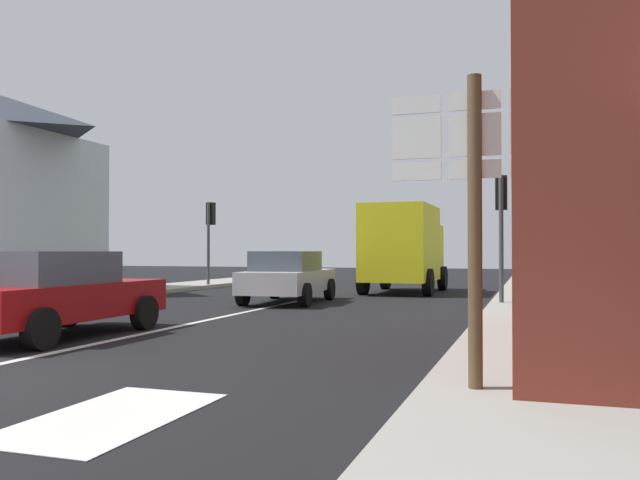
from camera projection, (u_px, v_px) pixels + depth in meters
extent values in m
plane|color=black|center=(271.00, 307.00, 17.15)|extent=(80.00, 80.00, 0.00)
cube|color=gray|center=(539.00, 320.00, 13.16)|extent=(2.40, 44.00, 0.14)
cube|color=gray|center=(11.00, 304.00, 17.34)|extent=(2.40, 44.00, 0.14)
cube|color=silver|center=(197.00, 322.00, 13.35)|extent=(0.16, 12.00, 0.01)
cube|color=silver|center=(111.00, 416.00, 5.76)|extent=(1.20, 2.20, 0.01)
cube|color=silver|center=(32.00, 278.00, 26.79)|extent=(4.99, 1.20, 0.70)
cube|color=maroon|center=(56.00, 301.00, 11.19)|extent=(1.75, 4.20, 0.60)
cube|color=#47515B|center=(46.00, 268.00, 10.96)|extent=(1.55, 2.10, 0.55)
cylinder|color=black|center=(67.00, 310.00, 12.74)|extent=(0.22, 0.64, 0.64)
cylinder|color=black|center=(144.00, 313.00, 12.19)|extent=(0.22, 0.64, 0.64)
cylinder|color=black|center=(41.00, 329.00, 9.63)|extent=(0.22, 0.64, 0.64)
cube|color=#B7BABF|center=(289.00, 281.00, 18.60)|extent=(2.01, 4.30, 0.60)
cube|color=#47515B|center=(286.00, 261.00, 18.37)|extent=(1.68, 2.19, 0.55)
cylinder|color=black|center=(275.00, 288.00, 20.12)|extent=(0.26, 0.65, 0.64)
cylinder|color=black|center=(330.00, 289.00, 19.68)|extent=(0.26, 0.65, 0.64)
cylinder|color=black|center=(243.00, 294.00, 17.51)|extent=(0.26, 0.65, 0.64)
cylinder|color=black|center=(305.00, 295.00, 17.07)|extent=(0.26, 0.65, 0.64)
cube|color=yellow|center=(401.00, 243.00, 22.51)|extent=(2.22, 3.71, 2.60)
cube|color=yellow|center=(414.00, 252.00, 24.87)|extent=(2.10, 1.31, 2.00)
cube|color=#47515B|center=(414.00, 231.00, 24.93)|extent=(1.76, 0.11, 0.70)
cylinder|color=black|center=(385.00, 278.00, 25.16)|extent=(0.29, 0.90, 0.90)
cylinder|color=black|center=(443.00, 278.00, 24.46)|extent=(0.29, 0.90, 0.90)
cylinder|color=black|center=(363.00, 281.00, 21.93)|extent=(0.29, 0.90, 0.90)
cylinder|color=black|center=(428.00, 282.00, 21.23)|extent=(0.29, 0.90, 0.90)
cylinder|color=brown|center=(475.00, 238.00, 6.34)|extent=(0.14, 0.14, 3.20)
cube|color=white|center=(416.00, 105.00, 6.59)|extent=(0.50, 0.03, 0.18)
cube|color=black|center=(417.00, 105.00, 6.61)|extent=(0.43, 0.01, 0.13)
cube|color=white|center=(416.00, 138.00, 6.58)|extent=(0.50, 0.03, 0.42)
cube|color=black|center=(417.00, 138.00, 6.60)|extent=(0.43, 0.01, 0.32)
cube|color=white|center=(416.00, 172.00, 6.58)|extent=(0.50, 0.03, 0.18)
cube|color=black|center=(417.00, 172.00, 6.59)|extent=(0.43, 0.01, 0.13)
cube|color=white|center=(475.00, 101.00, 6.41)|extent=(0.50, 0.03, 0.18)
cube|color=black|center=(475.00, 101.00, 6.43)|extent=(0.43, 0.01, 0.13)
cube|color=white|center=(475.00, 135.00, 6.40)|extent=(0.50, 0.03, 0.42)
cube|color=black|center=(475.00, 135.00, 6.42)|extent=(0.43, 0.01, 0.32)
cube|color=white|center=(475.00, 169.00, 6.40)|extent=(0.50, 0.03, 0.18)
cube|color=black|center=(475.00, 170.00, 6.41)|extent=(0.43, 0.01, 0.13)
cube|color=white|center=(537.00, 96.00, 6.23)|extent=(0.50, 0.03, 0.18)
cube|color=black|center=(537.00, 97.00, 6.24)|extent=(0.43, 0.01, 0.13)
cube|color=white|center=(537.00, 132.00, 6.22)|extent=(0.50, 0.03, 0.42)
cube|color=black|center=(537.00, 132.00, 6.24)|extent=(0.43, 0.01, 0.32)
cube|color=white|center=(537.00, 167.00, 6.21)|extent=(0.50, 0.03, 0.18)
cube|color=black|center=(537.00, 167.00, 6.23)|extent=(0.43, 0.01, 0.13)
cylinder|color=#47474C|center=(208.00, 245.00, 26.02)|extent=(0.12, 0.12, 3.44)
cube|color=black|center=(211.00, 214.00, 26.24)|extent=(0.30, 0.28, 0.90)
sphere|color=#360303|center=(212.00, 207.00, 26.37)|extent=(0.18, 0.18, 0.18)
sphere|color=orange|center=(212.00, 214.00, 26.37)|extent=(0.18, 0.18, 0.18)
sphere|color=black|center=(212.00, 221.00, 26.36)|extent=(0.18, 0.18, 0.18)
cylinder|color=#47474C|center=(501.00, 241.00, 16.92)|extent=(0.12, 0.12, 3.46)
cube|color=black|center=(501.00, 193.00, 17.13)|extent=(0.30, 0.28, 0.90)
sphere|color=#360303|center=(502.00, 183.00, 17.27)|extent=(0.18, 0.18, 0.18)
sphere|color=orange|center=(502.00, 194.00, 17.27)|extent=(0.18, 0.18, 0.18)
sphere|color=black|center=(502.00, 204.00, 17.26)|extent=(0.18, 0.18, 0.18)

